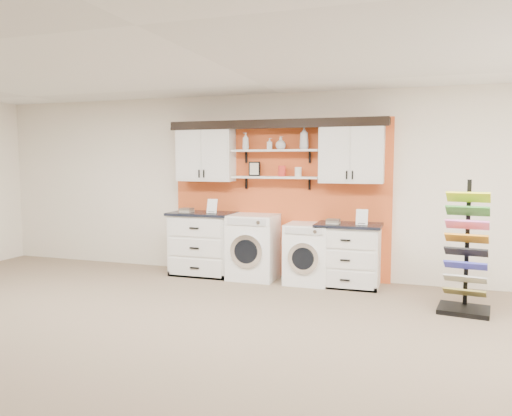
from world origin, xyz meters
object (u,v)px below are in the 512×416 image
(base_cabinet_left, at_px, (203,244))
(dryer, at_px, (308,253))
(sample_rack, at_px, (465,270))
(washer, at_px, (254,247))
(base_cabinet_right, at_px, (348,255))

(base_cabinet_left, bearing_deg, dryer, -0.11)
(base_cabinet_left, height_order, sample_rack, sample_rack)
(base_cabinet_left, xyz_separation_m, washer, (0.84, -0.00, -0.00))
(base_cabinet_left, height_order, base_cabinet_right, base_cabinet_left)
(base_cabinet_left, relative_size, washer, 1.03)
(sample_rack, bearing_deg, base_cabinet_left, 175.61)
(washer, xyz_separation_m, sample_rack, (2.90, -0.81, 0.02))
(base_cabinet_right, relative_size, washer, 0.94)
(dryer, bearing_deg, base_cabinet_right, 0.34)
(base_cabinet_right, bearing_deg, sample_rack, -28.74)
(dryer, xyz_separation_m, sample_rack, (2.06, -0.81, 0.07))
(base_cabinet_right, xyz_separation_m, dryer, (-0.58, -0.00, -0.01))
(sample_rack, bearing_deg, base_cabinet_right, 159.10)
(base_cabinet_right, height_order, dryer, base_cabinet_right)
(base_cabinet_left, relative_size, dryer, 1.15)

